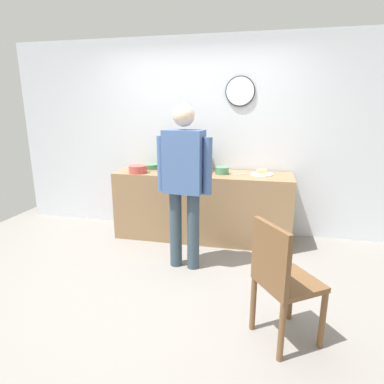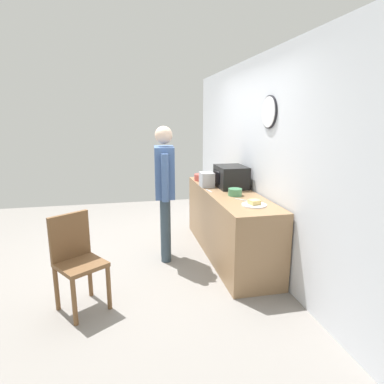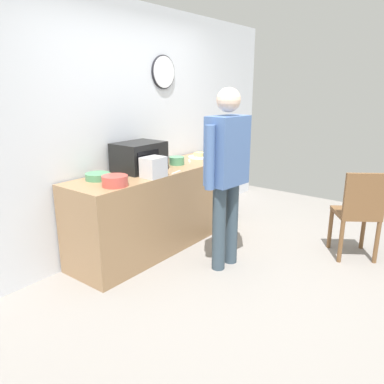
{
  "view_description": "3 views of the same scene",
  "coord_description": "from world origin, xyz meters",
  "views": [
    {
      "loc": [
        0.88,
        -2.8,
        1.71
      ],
      "look_at": [
        0.06,
        0.83,
        0.73
      ],
      "focal_mm": 30.25,
      "sensor_mm": 36.0,
      "label": 1
    },
    {
      "loc": [
        4.15,
        -0.14,
        1.85
      ],
      "look_at": [
        0.01,
        0.74,
        0.87
      ],
      "focal_mm": 30.62,
      "sensor_mm": 36.0,
      "label": 2
    },
    {
      "loc": [
        -2.84,
        -1.47,
        1.75
      ],
      "look_at": [
        -0.02,
        0.7,
        0.73
      ],
      "focal_mm": 34.88,
      "sensor_mm": 36.0,
      "label": 3
    }
  ],
  "objects": [
    {
      "name": "fork_utensil",
      "position": [
        0.05,
        0.96,
        0.89
      ],
      "size": [
        0.17,
        0.05,
        0.01
      ],
      "primitive_type": "cube",
      "rotation": [
        0.0,
        0.0,
        0.2
      ],
      "color": "silver",
      "rests_on": "kitchen_counter"
    },
    {
      "name": "back_wall",
      "position": [
        0.0,
        1.6,
        1.3
      ],
      "size": [
        5.4,
        0.13,
        2.6
      ],
      "color": "silver",
      "rests_on": "ground_plane"
    },
    {
      "name": "wooden_chair",
      "position": [
        1.04,
        -0.63,
        0.52
      ],
      "size": [
        0.56,
        0.56,
        0.94
      ],
      "color": "brown",
      "rests_on": "ground_plane"
    },
    {
      "name": "sandwich_plate",
      "position": [
        0.86,
        1.26,
        0.9
      ],
      "size": [
        0.27,
        0.27,
        0.07
      ],
      "color": "white",
      "rests_on": "kitchen_counter"
    },
    {
      "name": "cereal_bowl",
      "position": [
        -0.64,
        1.35,
        0.92
      ],
      "size": [
        0.24,
        0.24,
        0.06
      ],
      "primitive_type": "cylinder",
      "color": "#4C8E60",
      "rests_on": "kitchen_counter"
    },
    {
      "name": "ground_plane",
      "position": [
        0.0,
        0.0,
        0.0
      ],
      "size": [
        6.0,
        6.0,
        0.0
      ],
      "primitive_type": "plane",
      "color": "gray"
    },
    {
      "name": "kitchen_counter",
      "position": [
        0.11,
        1.22,
        0.44
      ],
      "size": [
        2.27,
        0.62,
        0.88
      ],
      "primitive_type": "cube",
      "color": "#93704C",
      "rests_on": "ground_plane"
    },
    {
      "name": "toaster",
      "position": [
        -0.24,
        1.0,
        0.98
      ],
      "size": [
        0.22,
        0.18,
        0.2
      ],
      "primitive_type": "cube",
      "color": "silver",
      "rests_on": "kitchen_counter"
    },
    {
      "name": "salad_bowl",
      "position": [
        0.36,
        1.21,
        0.93
      ],
      "size": [
        0.17,
        0.17,
        0.09
      ],
      "primitive_type": "cylinder",
      "color": "#4C8E60",
      "rests_on": "kitchen_counter"
    },
    {
      "name": "microwave",
      "position": [
        -0.12,
        1.32,
        1.03
      ],
      "size": [
        0.5,
        0.39,
        0.3
      ],
      "color": "black",
      "rests_on": "kitchen_counter"
    },
    {
      "name": "spoon_utensil",
      "position": [
        0.6,
        1.21,
        0.89
      ],
      "size": [
        0.14,
        0.12,
        0.01
      ],
      "primitive_type": "cube",
      "rotation": [
        0.0,
        0.0,
        0.69
      ],
      "color": "silver",
      "rests_on": "kitchen_counter"
    },
    {
      "name": "mixing_bowl",
      "position": [
        -0.7,
        1.04,
        0.93
      ],
      "size": [
        0.23,
        0.23,
        0.1
      ],
      "primitive_type": "cylinder",
      "color": "#C64C42",
      "rests_on": "kitchen_counter"
    },
    {
      "name": "person_standing",
      "position": [
        0.08,
        0.36,
        1.02
      ],
      "size": [
        0.59,
        0.28,
        1.74
      ],
      "color": "#354654",
      "rests_on": "ground_plane"
    }
  ]
}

